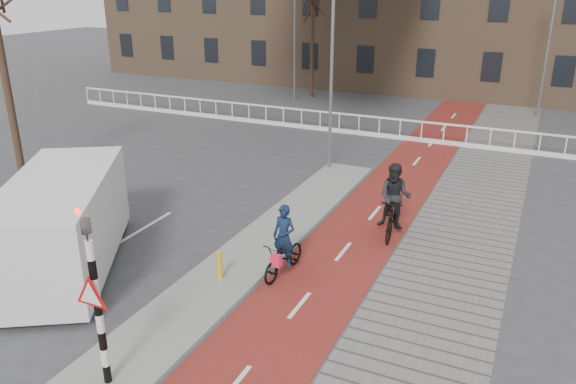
% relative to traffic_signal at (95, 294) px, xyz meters
% --- Properties ---
extents(ground, '(120.00, 120.00, 0.00)m').
position_rel_traffic_signal_xyz_m(ground, '(0.60, 2.02, -1.99)').
color(ground, '#38383A').
rests_on(ground, ground).
extents(bike_lane, '(2.50, 60.00, 0.01)m').
position_rel_traffic_signal_xyz_m(bike_lane, '(2.10, 12.02, -1.98)').
color(bike_lane, maroon).
rests_on(bike_lane, ground).
extents(sidewalk, '(3.00, 60.00, 0.01)m').
position_rel_traffic_signal_xyz_m(sidewalk, '(4.90, 12.02, -1.98)').
color(sidewalk, slate).
rests_on(sidewalk, ground).
extents(curb_island, '(1.80, 16.00, 0.12)m').
position_rel_traffic_signal_xyz_m(curb_island, '(-0.10, 6.02, -1.93)').
color(curb_island, gray).
rests_on(curb_island, ground).
extents(traffic_signal, '(0.80, 0.80, 3.68)m').
position_rel_traffic_signal_xyz_m(traffic_signal, '(0.00, 0.00, 0.00)').
color(traffic_signal, black).
rests_on(traffic_signal, curb_island).
extents(bollard, '(0.12, 0.12, 0.73)m').
position_rel_traffic_signal_xyz_m(bollard, '(-0.11, 4.16, -1.51)').
color(bollard, '#DFB30C').
rests_on(bollard, curb_island).
extents(cyclist_near, '(0.78, 1.84, 1.88)m').
position_rel_traffic_signal_xyz_m(cyclist_near, '(1.15, 5.20, -1.35)').
color(cyclist_near, black).
rests_on(cyclist_near, bike_lane).
extents(cyclist_far, '(1.00, 2.11, 2.19)m').
position_rel_traffic_signal_xyz_m(cyclist_far, '(3.05, 8.62, -1.07)').
color(cyclist_far, black).
rests_on(cyclist_far, bike_lane).
extents(van, '(4.90, 6.07, 2.45)m').
position_rel_traffic_signal_xyz_m(van, '(-4.07, 3.11, -0.70)').
color(van, silver).
rests_on(van, ground).
extents(railing, '(28.00, 0.10, 0.99)m').
position_rel_traffic_signal_xyz_m(railing, '(-4.40, 19.02, -1.68)').
color(railing, silver).
rests_on(railing, ground).
extents(tree_left, '(0.27, 0.27, 7.49)m').
position_rel_traffic_signal_xyz_m(tree_left, '(-10.86, 7.63, 1.76)').
color(tree_left, '#321E16').
rests_on(tree_left, ground).
extents(tree_mid, '(0.25, 0.25, 6.92)m').
position_rel_traffic_signal_xyz_m(tree_mid, '(-7.06, 26.67, 1.47)').
color(tree_mid, '#321E16').
rests_on(tree_mid, ground).
extents(streetlight_near, '(0.12, 0.12, 8.52)m').
position_rel_traffic_signal_xyz_m(streetlight_near, '(-0.78, 13.43, 2.27)').
color(streetlight_near, slate).
rests_on(streetlight_near, ground).
extents(streetlight_left, '(0.12, 0.12, 8.31)m').
position_rel_traffic_signal_xyz_m(streetlight_left, '(-7.50, 25.04, 2.16)').
color(streetlight_left, slate).
rests_on(streetlight_left, ground).
extents(streetlight_right, '(0.12, 0.12, 7.05)m').
position_rel_traffic_signal_xyz_m(streetlight_right, '(6.25, 26.68, 1.53)').
color(streetlight_right, slate).
rests_on(streetlight_right, ground).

